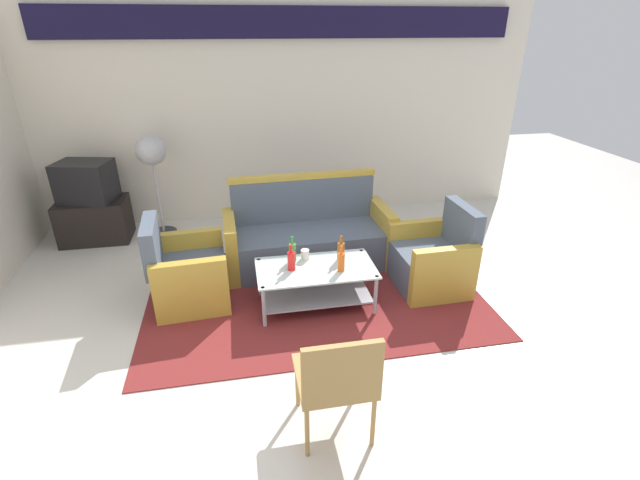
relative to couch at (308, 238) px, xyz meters
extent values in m
plane|color=beige|center=(0.01, -1.45, -0.32)|extent=(14.00, 14.00, 0.00)
cube|color=silver|center=(0.01, 1.61, 1.08)|extent=(6.52, 0.12, 2.80)
cube|color=#191433|center=(0.01, 1.52, 2.15)|extent=(5.76, 0.08, 0.36)
cube|color=maroon|center=(-0.05, -0.67, -0.31)|extent=(3.25, 2.14, 0.01)
cube|color=#4C5666|center=(0.00, -0.05, -0.10)|extent=(1.62, 0.75, 0.42)
cube|color=#4C5666|center=(-0.01, 0.27, 0.35)|extent=(1.60, 0.19, 0.48)
cube|color=#B79333|center=(0.84, -0.03, 0.00)|extent=(0.14, 0.70, 0.62)
cube|color=#B79333|center=(-0.84, -0.08, 0.00)|extent=(0.14, 0.70, 0.62)
cube|color=#B79333|center=(-0.01, 0.27, 0.62)|extent=(1.64, 0.15, 0.06)
cube|color=#4C5666|center=(-1.22, -0.54, -0.11)|extent=(0.70, 0.64, 0.40)
cube|color=#4C5666|center=(-1.53, -0.56, 0.32)|extent=(0.16, 0.61, 0.45)
cube|color=#B79333|center=(-1.25, -0.21, -0.02)|extent=(0.67, 0.15, 0.58)
cube|color=#B79333|center=(-1.20, -0.87, -0.02)|extent=(0.67, 0.15, 0.58)
cube|color=#4C5666|center=(1.13, -0.72, -0.11)|extent=(0.67, 0.62, 0.40)
cube|color=#4C5666|center=(1.44, -0.71, 0.32)|extent=(0.13, 0.60, 0.45)
cube|color=#B79333|center=(1.13, -1.05, -0.02)|extent=(0.66, 0.12, 0.58)
cube|color=#B79333|center=(1.12, -0.39, -0.02)|extent=(0.66, 0.12, 0.58)
cube|color=silver|center=(-0.07, -0.85, 0.09)|extent=(1.10, 0.60, 0.02)
cube|color=#9E9EA5|center=(-0.07, -0.85, -0.19)|extent=(1.00, 0.52, 0.02)
cylinder|color=#9E9EA5|center=(-0.58, -0.59, -0.11)|extent=(0.04, 0.04, 0.40)
cylinder|color=#9E9EA5|center=(0.44, -0.59, -0.11)|extent=(0.04, 0.04, 0.40)
cylinder|color=#9E9EA5|center=(-0.58, -1.11, -0.11)|extent=(0.04, 0.04, 0.40)
cylinder|color=#9E9EA5|center=(0.44, -1.11, -0.11)|extent=(0.04, 0.04, 0.40)
cylinder|color=red|center=(-0.29, -0.85, 0.18)|extent=(0.07, 0.07, 0.18)
cylinder|color=red|center=(-0.29, -0.85, 0.31)|extent=(0.03, 0.03, 0.08)
cylinder|color=#D85919|center=(0.15, -0.96, 0.18)|extent=(0.06, 0.06, 0.18)
cylinder|color=#D85919|center=(0.15, -0.96, 0.31)|extent=(0.02, 0.02, 0.08)
cylinder|color=brown|center=(0.20, -0.75, 0.18)|extent=(0.07, 0.07, 0.18)
cylinder|color=brown|center=(0.20, -0.75, 0.31)|extent=(0.03, 0.03, 0.08)
cylinder|color=#2D8C38|center=(-0.26, -0.69, 0.19)|extent=(0.07, 0.07, 0.18)
cylinder|color=#2D8C38|center=(-0.26, -0.69, 0.31)|extent=(0.03, 0.03, 0.08)
cylinder|color=silver|center=(-0.14, -0.67, 0.14)|extent=(0.08, 0.08, 0.10)
cube|color=black|center=(-2.49, 1.10, -0.06)|extent=(0.80, 0.50, 0.52)
cube|color=black|center=(-2.49, 1.10, 0.44)|extent=(0.68, 0.56, 0.48)
cube|color=black|center=(-2.44, 1.31, 0.44)|extent=(0.50, 0.12, 0.36)
cylinder|color=#2D2D33|center=(-1.71, 1.15, -0.30)|extent=(0.32, 0.32, 0.03)
cylinder|color=#B2B2B7|center=(-1.71, 1.15, 0.19)|extent=(0.03, 0.03, 0.95)
sphere|color=#B2B2B7|center=(-1.71, 1.15, 0.77)|extent=(0.36, 0.36, 0.36)
cube|color=#AD844C|center=(-0.21, -2.29, 0.10)|extent=(0.48, 0.48, 0.04)
cube|color=#AD844C|center=(-0.21, -2.51, 0.32)|extent=(0.48, 0.04, 0.40)
cylinder|color=#AD844C|center=(-0.42, -2.08, -0.11)|extent=(0.03, 0.03, 0.42)
cylinder|color=#AD844C|center=(0.00, -2.08, -0.11)|extent=(0.03, 0.03, 0.42)
cylinder|color=#AD844C|center=(-0.42, -2.50, -0.11)|extent=(0.03, 0.03, 0.42)
cylinder|color=#AD844C|center=(0.00, -2.50, -0.11)|extent=(0.03, 0.03, 0.42)
camera|label=1|loc=(-0.71, -4.45, 2.13)|focal=25.30mm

